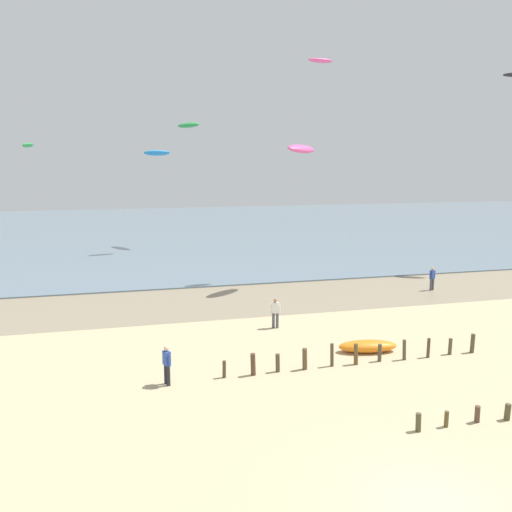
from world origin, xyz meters
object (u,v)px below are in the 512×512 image
at_px(person_mid_beach, 275,312).
at_px(grounded_kite, 368,346).
at_px(kite_aloft_1, 301,149).
at_px(kite_aloft_7, 28,145).
at_px(person_by_waterline, 432,278).
at_px(person_left_flank, 167,364).
at_px(kite_aloft_6, 321,61).
at_px(kite_aloft_8, 157,153).
at_px(kite_aloft_2, 189,125).

relative_size(person_mid_beach, grounded_kite, 0.59).
distance_m(kite_aloft_1, kite_aloft_7, 22.06).
xyz_separation_m(person_by_waterline, kite_aloft_1, (-9.01, 3.49, 9.26)).
height_order(person_left_flank, kite_aloft_6, kite_aloft_6).
bearing_deg(grounded_kite, person_left_flank, -161.71).
bearing_deg(kite_aloft_6, person_mid_beach, -127.84).
relative_size(kite_aloft_6, kite_aloft_7, 1.10).
xyz_separation_m(person_mid_beach, kite_aloft_6, (7.05, 12.24, 15.95)).
bearing_deg(kite_aloft_8, kite_aloft_7, 23.11).
bearing_deg(person_left_flank, kite_aloft_6, 53.77).
distance_m(person_by_waterline, kite_aloft_7, 33.14).
height_order(person_mid_beach, kite_aloft_6, kite_aloft_6).
xyz_separation_m(grounded_kite, kite_aloft_1, (1.24, 14.11, 9.89)).
bearing_deg(kite_aloft_7, grounded_kite, -129.92).
height_order(person_mid_beach, kite_aloft_2, kite_aloft_2).
height_order(person_mid_beach, grounded_kite, person_mid_beach).
xyz_separation_m(kite_aloft_7, kite_aloft_8, (10.76, 8.47, -0.43)).
relative_size(kite_aloft_1, kite_aloft_6, 1.57).
bearing_deg(kite_aloft_7, kite_aloft_2, -37.36).
xyz_separation_m(grounded_kite, kite_aloft_2, (-4.07, 36.20, 12.90)).
distance_m(kite_aloft_2, kite_aloft_7, 19.23).
bearing_deg(kite_aloft_6, kite_aloft_8, 119.17).
bearing_deg(kite_aloft_1, person_by_waterline, -60.77).
bearing_deg(kite_aloft_2, kite_aloft_6, -8.76).
relative_size(kite_aloft_6, kite_aloft_8, 0.76).
bearing_deg(kite_aloft_2, kite_aloft_8, -74.64).
distance_m(person_mid_beach, person_left_flank, 9.16).
bearing_deg(grounded_kite, kite_aloft_6, 87.14).
xyz_separation_m(person_mid_beach, kite_aloft_7, (-15.22, 19.01, 9.66)).
xyz_separation_m(grounded_kite, kite_aloft_6, (3.71, 17.06, 16.58)).
relative_size(person_mid_beach, kite_aloft_6, 0.83).
bearing_deg(kite_aloft_6, person_by_waterline, -52.46).
height_order(person_left_flank, kite_aloft_7, kite_aloft_7).
xyz_separation_m(kite_aloft_1, kite_aloft_6, (2.47, 2.95, 6.69)).
distance_m(person_left_flank, kite_aloft_8, 35.15).
xyz_separation_m(grounded_kite, kite_aloft_8, (-7.80, 32.30, 9.86)).
height_order(person_by_waterline, kite_aloft_1, kite_aloft_1).
height_order(grounded_kite, kite_aloft_7, kite_aloft_7).
bearing_deg(person_left_flank, kite_aloft_8, 86.41).
bearing_deg(kite_aloft_8, kite_aloft_1, 101.33).
xyz_separation_m(person_left_flank, kite_aloft_7, (-8.64, 25.38, 9.66)).
relative_size(person_mid_beach, person_by_waterline, 1.00).
distance_m(person_left_flank, kite_aloft_6, 28.05).
xyz_separation_m(person_left_flank, grounded_kite, (9.92, 1.55, -0.63)).
relative_size(person_left_flank, kite_aloft_1, 0.53).
bearing_deg(kite_aloft_1, person_mid_beach, -155.84).
height_order(kite_aloft_1, kite_aloft_7, kite_aloft_7).
relative_size(grounded_kite, kite_aloft_2, 0.82).
height_order(person_left_flank, kite_aloft_1, kite_aloft_1).
relative_size(person_left_flank, kite_aloft_2, 0.48).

